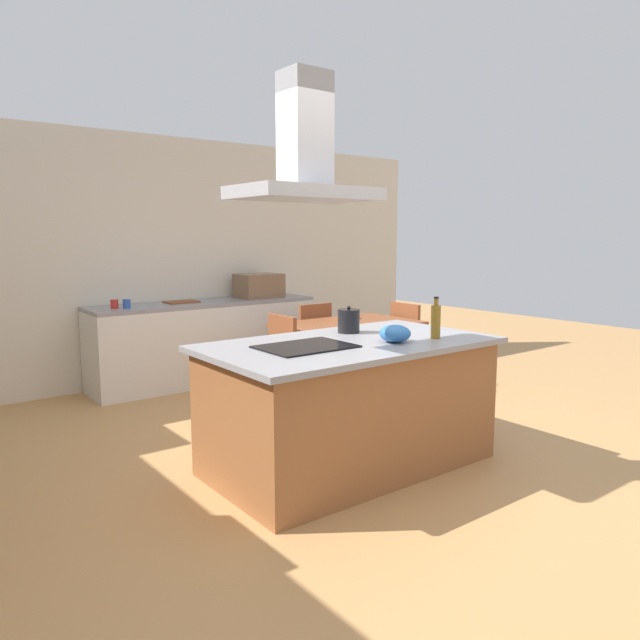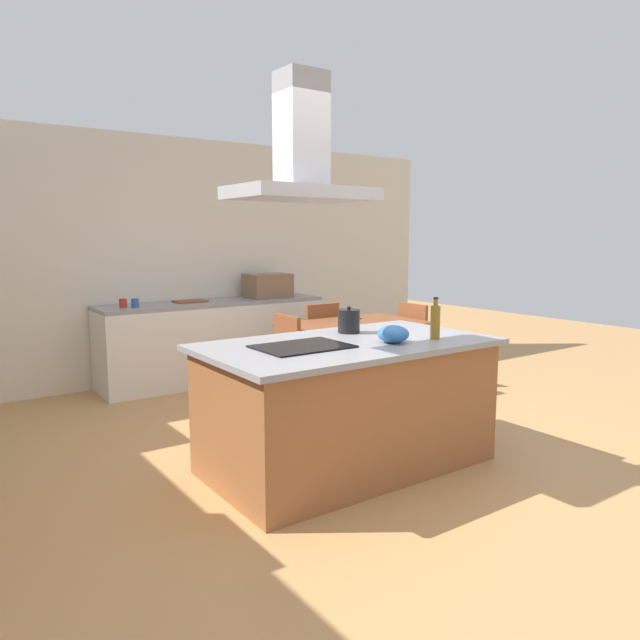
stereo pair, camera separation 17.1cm
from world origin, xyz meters
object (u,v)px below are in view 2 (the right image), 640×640
at_px(dining_table, 355,331).
at_px(chair_at_right_end, 419,337).
at_px(coffee_mug_blue, 135,303).
at_px(cutting_board, 190,301).
at_px(cooktop, 302,346).
at_px(range_hood, 302,159).
at_px(chair_at_left_end, 277,357).
at_px(chair_facing_back_wall, 317,337).
at_px(tea_kettle, 349,321).
at_px(olive_oil_bottle, 435,321).
at_px(mixing_bowl, 393,334).
at_px(countertop_microwave, 268,286).
at_px(coffee_mug_red, 123,303).

distance_m(dining_table, chair_at_right_end, 0.93).
bearing_deg(coffee_mug_blue, cutting_board, 10.54).
relative_size(cooktop, range_hood, 0.67).
relative_size(chair_at_left_end, chair_facing_back_wall, 1.00).
distance_m(tea_kettle, olive_oil_bottle, 0.66).
height_order(olive_oil_bottle, dining_table, olive_oil_bottle).
height_order(olive_oil_bottle, chair_facing_back_wall, olive_oil_bottle).
bearing_deg(chair_at_right_end, dining_table, 180.00).
relative_size(cooktop, coffee_mug_blue, 6.67).
bearing_deg(range_hood, dining_table, 42.48).
height_order(cooktop, dining_table, cooktop).
distance_m(mixing_bowl, chair_at_left_end, 1.74).
distance_m(countertop_microwave, chair_at_right_end, 1.87).
height_order(mixing_bowl, chair_at_right_end, mixing_bowl).
height_order(tea_kettle, cutting_board, tea_kettle).
height_order(tea_kettle, chair_at_right_end, tea_kettle).
bearing_deg(tea_kettle, chair_facing_back_wall, 61.75).
bearing_deg(coffee_mug_blue, chair_at_left_end, -56.81).
xyz_separation_m(olive_oil_bottle, range_hood, (-0.94, 0.28, 1.07)).
bearing_deg(chair_facing_back_wall, coffee_mug_blue, 159.33).
relative_size(coffee_mug_blue, chair_facing_back_wall, 0.10).
distance_m(olive_oil_bottle, chair_facing_back_wall, 2.56).
bearing_deg(dining_table, olive_oil_bottle, -110.79).
distance_m(olive_oil_bottle, countertop_microwave, 3.19).
bearing_deg(coffee_mug_blue, mixing_bowl, -75.26).
xyz_separation_m(cooktop, chair_at_left_end, (0.69, 1.47, -0.40)).
distance_m(coffee_mug_red, cutting_board, 0.76).
height_order(olive_oil_bottle, coffee_mug_blue, olive_oil_bottle).
bearing_deg(chair_at_left_end, range_hood, -115.12).
height_order(mixing_bowl, chair_facing_back_wall, mixing_bowl).
bearing_deg(cooktop, tea_kettle, 25.40).
distance_m(mixing_bowl, countertop_microwave, 3.20).
relative_size(tea_kettle, cutting_board, 0.64).
bearing_deg(chair_at_left_end, countertop_microwave, 62.92).
bearing_deg(countertop_microwave, chair_facing_back_wall, -75.47).
bearing_deg(chair_facing_back_wall, chair_at_left_end, -143.99).
height_order(coffee_mug_red, range_hood, range_hood).
relative_size(tea_kettle, range_hood, 0.24).
relative_size(cooktop, chair_facing_back_wall, 0.67).
height_order(cutting_board, chair_at_right_end, cutting_board).
bearing_deg(mixing_bowl, cooktop, 160.70).
distance_m(coffee_mug_red, chair_facing_back_wall, 2.08).
relative_size(tea_kettle, countertop_microwave, 0.44).
bearing_deg(cooktop, chair_at_right_end, 30.24).
relative_size(cutting_board, range_hood, 0.38).
xyz_separation_m(tea_kettle, chair_at_right_end, (1.91, 1.18, -0.48)).
distance_m(cooktop, cutting_board, 2.97).
relative_size(chair_at_left_end, chair_at_right_end, 1.00).
distance_m(coffee_mug_red, range_hood, 3.10).
bearing_deg(tea_kettle, cooktop, -154.60).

